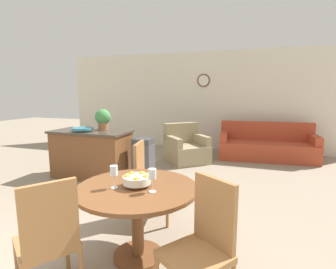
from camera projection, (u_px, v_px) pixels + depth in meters
wall_back at (197, 101)px, 7.43m from camera, size 8.00×0.09×2.70m
dining_table at (137, 203)px, 2.46m from camera, size 1.14×1.14×0.72m
dining_chair_near_left at (48, 237)px, 1.93m from camera, size 0.58×0.58×0.98m
dining_chair_near_right at (203, 241)px, 1.88m from camera, size 0.58×0.58×0.98m
dining_chair_far_side at (148, 178)px, 3.26m from camera, size 0.49×0.49×0.98m
fruit_bowl at (137, 179)px, 2.43m from camera, size 0.26×0.26×0.12m
wine_glass_left at (114, 172)px, 2.37m from camera, size 0.07×0.07×0.21m
wine_glass_right at (152, 175)px, 2.27m from camera, size 0.07×0.07×0.21m
kitchen_island at (92, 154)px, 4.92m from camera, size 1.46×0.72×0.89m
teal_bowl at (82, 129)px, 4.76m from camera, size 0.37×0.37×0.07m
potted_plant at (103, 118)px, 4.93m from camera, size 0.29×0.29×0.39m
trash_bin at (143, 160)px, 4.72m from camera, size 0.34×0.30×0.78m
couch at (266, 147)px, 6.31m from camera, size 2.25×1.04×0.87m
armchair at (186, 149)px, 6.04m from camera, size 1.18×1.18×0.87m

